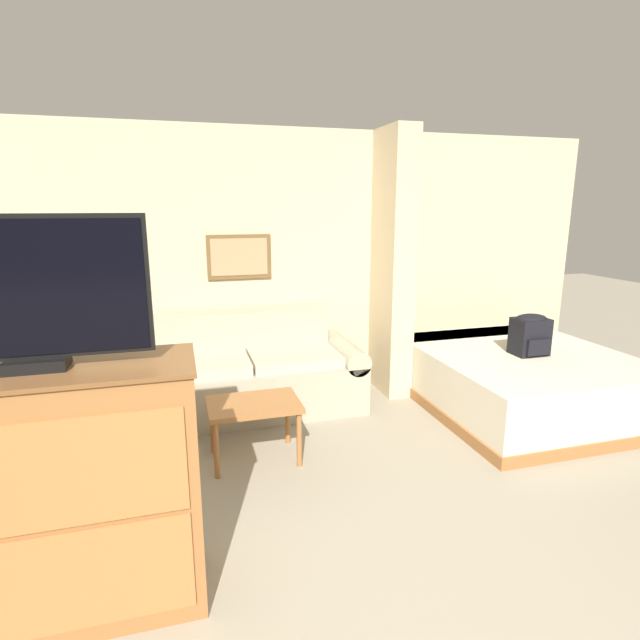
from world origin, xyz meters
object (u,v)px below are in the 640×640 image
object	(u,v)px
backpack	(530,334)
bed	(519,378)
couch	(249,376)
coffee_table	(254,410)
tv	(28,293)
table_lamp	(102,340)
tv_dresser	(55,497)

from	to	relation	value
backpack	bed	bearing A→B (deg)	91.55
backpack	couch	bearing A→B (deg)	163.87
coffee_table	bed	bearing A→B (deg)	7.71
bed	tv	bearing A→B (deg)	-157.03
table_lamp	coffee_table	bearing A→B (deg)	-38.69
tv_dresser	bed	size ratio (longest dim) A/B	0.64
tv_dresser	tv	bearing A→B (deg)	90.00
coffee_table	tv_dresser	xyz separation A→B (m)	(-1.07, -1.20, 0.21)
tv	tv_dresser	bearing A→B (deg)	-90.00
couch	tv	bearing A→B (deg)	-118.33
bed	backpack	xyz separation A→B (m)	(0.00, -0.10, 0.46)
coffee_table	tv_dresser	bearing A→B (deg)	-131.78
coffee_table	backpack	bearing A→B (deg)	5.55
tv	coffee_table	bearing A→B (deg)	48.19
couch	coffee_table	size ratio (longest dim) A/B	3.11
table_lamp	tv_dresser	distance (m)	2.10
tv_dresser	backpack	world-z (taller)	tv_dresser
tv	bed	xyz separation A→B (m)	(3.65, 1.55, -1.26)
tv	backpack	bearing A→B (deg)	21.63
couch	coffee_table	world-z (taller)	couch
table_lamp	backpack	size ratio (longest dim) A/B	1.06
coffee_table	bed	xyz separation A→B (m)	(2.58, 0.35, -0.12)
table_lamp	backpack	xyz separation A→B (m)	(3.70, -0.64, -0.05)
couch	backpack	bearing A→B (deg)	-16.13
coffee_table	tv	world-z (taller)	tv
coffee_table	backpack	size ratio (longest dim) A/B	1.78
table_lamp	tv	bearing A→B (deg)	-88.76
tv_dresser	bed	world-z (taller)	tv_dresser
couch	bed	world-z (taller)	couch
couch	tv	distance (m)	2.74
couch	backpack	distance (m)	2.62
bed	couch	bearing A→B (deg)	165.96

